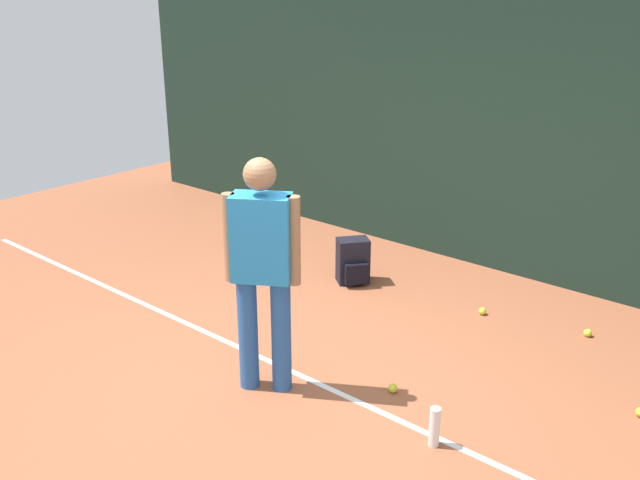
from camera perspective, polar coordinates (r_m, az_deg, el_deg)
The scene contains 9 objects.
ground_plane at distance 5.26m, azimuth -2.87°, elevation -11.44°, with size 12.00×12.00×0.00m, color #9E5638.
back_fence at distance 7.11m, azimuth 13.79°, elevation 8.29°, with size 10.00×0.10×2.71m, color #192D23.
court_line at distance 5.35m, azimuth -1.83°, elevation -10.82°, with size 9.00×0.05×0.00m, color white.
tennis_player at distance 4.78m, azimuth -4.70°, elevation -1.89°, with size 0.47×0.40×1.70m.
backpack at distance 6.80m, azimuth 2.71°, elevation -1.80°, with size 0.38×0.38×0.44m.
tennis_ball_near_player at distance 6.26m, azimuth 20.91°, elevation -7.06°, with size 0.07×0.07×0.07m, color #CCE033.
tennis_ball_mid_court at distance 5.15m, azimuth 5.95°, elevation -11.88°, with size 0.07×0.07×0.07m, color #CCE033.
tennis_ball_far_left at distance 6.37m, azimuth 13.05°, elevation -5.65°, with size 0.07×0.07×0.07m, color #CCE033.
water_bottle at distance 4.62m, azimuth 9.29°, elevation -14.74°, with size 0.07×0.07×0.27m, color white.
Camera 1 is at (3.08, -3.25, 2.77)m, focal length 39.41 mm.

